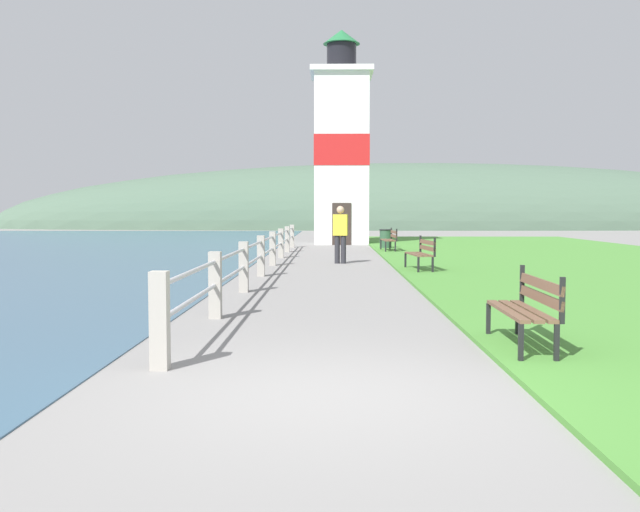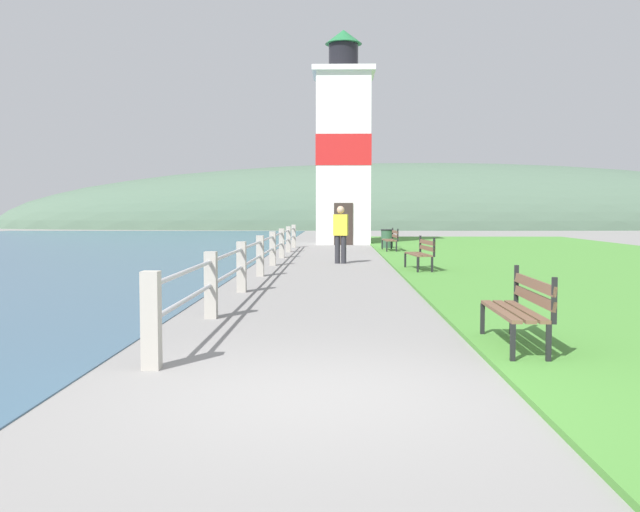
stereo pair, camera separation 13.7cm
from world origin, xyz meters
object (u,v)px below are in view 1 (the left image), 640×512
Objects in this scene: lighthouse at (341,149)px; trash_bin at (386,239)px; park_bench_midway at (422,252)px; person_strolling at (340,232)px; park_bench_near at (527,305)px; park_bench_far at (390,238)px.

lighthouse is 6.74m from trash_bin.
person_strolling is (-2.14, 2.97, 0.42)m from park_bench_midway.
park_bench_near is at bearing -162.15° from person_strolling.
trash_bin is (-0.12, 11.22, -0.11)m from park_bench_midway.
lighthouse reaches higher than trash_bin.
lighthouse is (-1.84, 6.96, 4.10)m from park_bench_far.
park_bench_near is 19.96m from park_bench_far.
park_bench_near reaches higher than trash_bin.
park_bench_far is at bearing -75.16° from lighthouse.
park_bench_midway is 3.68m from person_strolling.
park_bench_far is 0.98× the size of person_strolling.
lighthouse is at bearing -85.50° from park_bench_near.
lighthouse reaches higher than park_bench_midway.
person_strolling is 2.11× the size of trash_bin.
park_bench_near is at bearing 83.45° from park_bench_midway.
park_bench_far is 2.06× the size of trash_bin.
park_bench_midway and park_bench_far have the same top height.
lighthouse reaches higher than park_bench_near.
park_bench_far is at bearing -89.25° from trash_bin.
trash_bin is at bearing -4.16° from person_strolling.
park_bench_near and park_bench_midway have the same top height.
trash_bin is at bearing -89.38° from park_bench_near.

